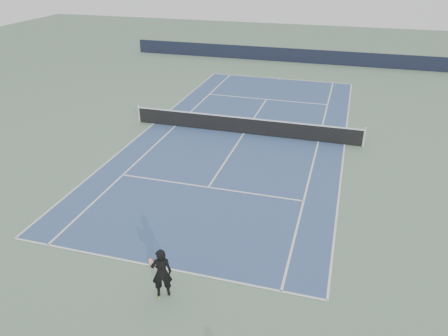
# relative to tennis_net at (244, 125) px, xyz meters

# --- Properties ---
(ground) EXTENTS (80.00, 80.00, 0.00)m
(ground) POSITION_rel_tennis_net_xyz_m (0.00, 0.00, -0.50)
(ground) COLOR slate
(court_surface) EXTENTS (10.97, 23.77, 0.01)m
(court_surface) POSITION_rel_tennis_net_xyz_m (0.00, 0.00, -0.50)
(court_surface) COLOR #35507F
(court_surface) RESTS_ON ground
(tennis_net) EXTENTS (12.90, 0.10, 1.07)m
(tennis_net) POSITION_rel_tennis_net_xyz_m (0.00, 0.00, 0.00)
(tennis_net) COLOR silver
(tennis_net) RESTS_ON ground
(windscreen_far) EXTENTS (30.00, 0.25, 1.20)m
(windscreen_far) POSITION_rel_tennis_net_xyz_m (0.00, 17.88, 0.10)
(windscreen_far) COLOR black
(windscreen_far) RESTS_ON ground
(tennis_player) EXTENTS (0.83, 0.66, 1.66)m
(tennis_player) POSITION_rel_tennis_net_xyz_m (0.73, -12.99, 0.32)
(tennis_player) COLOR black
(tennis_player) RESTS_ON ground
(tennis_ball) EXTENTS (0.07, 0.07, 0.07)m
(tennis_ball) POSITION_rel_tennis_net_xyz_m (0.70, -13.21, -0.47)
(tennis_ball) COLOR #C9E12E
(tennis_ball) RESTS_ON ground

